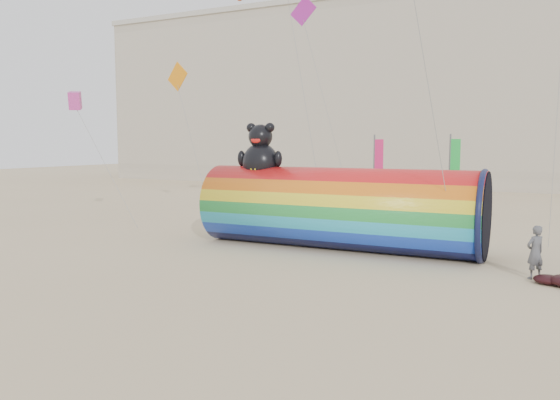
% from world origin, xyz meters
% --- Properties ---
extents(ground, '(160.00, 160.00, 0.00)m').
position_xyz_m(ground, '(0.00, 0.00, 0.00)').
color(ground, '#CCB58C').
rests_on(ground, ground).
extents(hotel_building, '(60.40, 15.40, 20.60)m').
position_xyz_m(hotel_building, '(-12.00, 45.95, 10.31)').
color(hotel_building, '#B7AD99').
rests_on(hotel_building, ground).
extents(windsock_assembly, '(12.31, 3.75, 5.68)m').
position_xyz_m(windsock_assembly, '(1.76, 4.73, 1.88)').
color(windsock_assembly, red).
rests_on(windsock_assembly, ground).
extents(kite_handler, '(0.79, 0.79, 1.85)m').
position_xyz_m(kite_handler, '(9.72, 2.55, 0.93)').
color(kite_handler, '#4D4E54').
rests_on(kite_handler, ground).
extents(festival_banners, '(11.83, 4.25, 5.20)m').
position_xyz_m(festival_banners, '(-0.39, 14.83, 2.64)').
color(festival_banners, '#59595E').
rests_on(festival_banners, ground).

